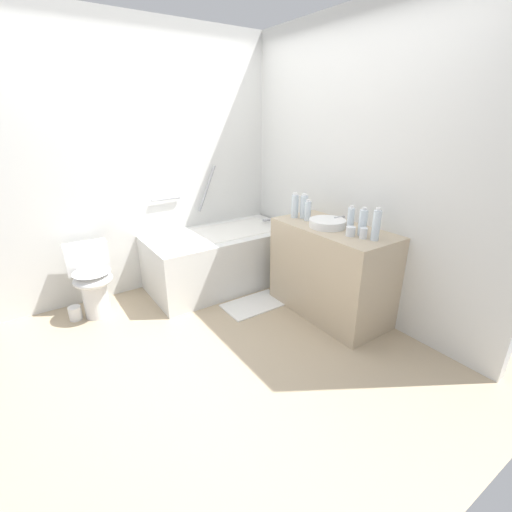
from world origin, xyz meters
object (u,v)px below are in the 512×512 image
object	(u,v)px
water_bottle_0	(376,225)
water_bottle_4	(295,206)
water_bottle_1	(304,207)
toilet_paper_roll	(75,313)
sink_basin	(327,223)
water_bottle_3	(363,222)
water_bottle_5	(351,220)
sink_faucet	(342,220)
water_bottle_2	(308,211)
toilet	(92,279)
drinking_glass_0	(350,231)
bath_mat	(254,304)
drinking_glass_1	(363,233)
bathtub	(221,257)

from	to	relation	value
water_bottle_0	water_bottle_4	world-z (taller)	water_bottle_0
water_bottle_1	toilet_paper_roll	bearing A→B (deg)	157.81
sink_basin	water_bottle_3	bearing A→B (deg)	-79.22
water_bottle_4	water_bottle_5	size ratio (longest dim) A/B	1.06
sink_faucet	water_bottle_2	world-z (taller)	water_bottle_2
toilet	drinking_glass_0	distance (m)	2.33
sink_faucet	bath_mat	xyz separation A→B (m)	(-0.65, 0.45, -0.87)
toilet	sink_basin	xyz separation A→B (m)	(1.78, -1.16, 0.52)
water_bottle_2	water_bottle_4	world-z (taller)	water_bottle_4
sink_basin	sink_faucet	xyz separation A→B (m)	(0.18, 0.00, -0.00)
water_bottle_3	drinking_glass_1	distance (m)	0.10
bathtub	sink_faucet	distance (m)	1.38
water_bottle_3	water_bottle_0	bearing A→B (deg)	-96.18
toilet	sink_basin	bearing A→B (deg)	60.39
sink_faucet	water_bottle_2	size ratio (longest dim) A/B	0.77
toilet	water_bottle_1	xyz separation A→B (m)	(1.81, -0.82, 0.59)
bathtub	sink_basin	size ratio (longest dim) A/B	4.88
toilet_paper_roll	sink_faucet	bearing A→B (deg)	-28.11
drinking_glass_1	drinking_glass_0	bearing A→B (deg)	109.53
bathtub	toilet	distance (m)	1.30
sink_faucet	drinking_glass_1	xyz separation A→B (m)	(-0.18, -0.39, 0.01)
sink_faucet	drinking_glass_0	distance (m)	0.36
bathtub	toilet_paper_roll	xyz separation A→B (m)	(-1.49, 0.09, -0.25)
drinking_glass_1	sink_basin	bearing A→B (deg)	91.10
water_bottle_1	drinking_glass_0	size ratio (longest dim) A/B	3.09
sink_faucet	toilet	bearing A→B (deg)	149.59
toilet	sink_faucet	xyz separation A→B (m)	(1.97, -1.16, 0.52)
toilet	water_bottle_1	world-z (taller)	water_bottle_1
water_bottle_0	water_bottle_5	size ratio (longest dim) A/B	1.16
bathtub	water_bottle_5	size ratio (longest dim) A/B	6.96
sink_faucet	water_bottle_4	xyz separation A→B (m)	(-0.22, 0.40, 0.08)
bathtub	sink_basin	world-z (taller)	bathtub
bathtub	drinking_glass_0	xyz separation A→B (m)	(0.46, -1.35, 0.56)
sink_basin	water_bottle_5	distance (m)	0.22
drinking_glass_1	toilet_paper_roll	world-z (taller)	drinking_glass_1
water_bottle_4	water_bottle_0	bearing A→B (deg)	-84.57
water_bottle_1	water_bottle_0	bearing A→B (deg)	-88.37
water_bottle_2	water_bottle_5	distance (m)	0.46
bathtub	water_bottle_0	bearing A→B (deg)	-70.77
toilet	drinking_glass_1	world-z (taller)	drinking_glass_1
water_bottle_5	water_bottle_4	bearing A→B (deg)	98.45
water_bottle_2	drinking_glass_1	size ratio (longest dim) A/B	2.27
bathtub	water_bottle_0	distance (m)	1.75
bath_mat	toilet_paper_roll	world-z (taller)	toilet_paper_roll
bathtub	sink_faucet	bearing A→B (deg)	-57.77
sink_basin	bath_mat	world-z (taller)	sink_basin
bath_mat	water_bottle_2	bearing A→B (deg)	-22.53
water_bottle_4	water_bottle_1	bearing A→B (deg)	-46.82
toilet	drinking_glass_0	size ratio (longest dim) A/B	8.91
water_bottle_2	drinking_glass_1	xyz separation A→B (m)	(0.01, -0.64, -0.05)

